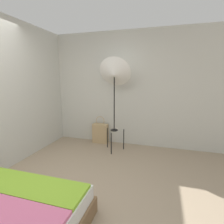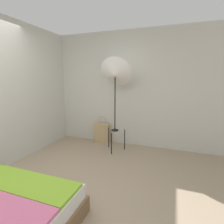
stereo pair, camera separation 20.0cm
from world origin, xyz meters
name	(u,v)px [view 1 (the left image)]	position (x,y,z in m)	size (l,w,h in m)	color
ground_plane	(41,213)	(0.00, 0.00, 0.00)	(14.00, 14.00, 0.00)	gray
wall_back	(107,89)	(0.00, 2.51, 1.30)	(8.00, 0.05, 2.60)	beige
wall_side_left	(12,93)	(-1.27, 1.00, 1.30)	(0.05, 8.00, 2.60)	beige
photo_umbrella	(114,75)	(0.33, 2.01, 1.63)	(0.67, 0.47, 1.98)	black
tote_bag	(100,133)	(-0.12, 2.36, 0.24)	(0.37, 0.16, 0.66)	tan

